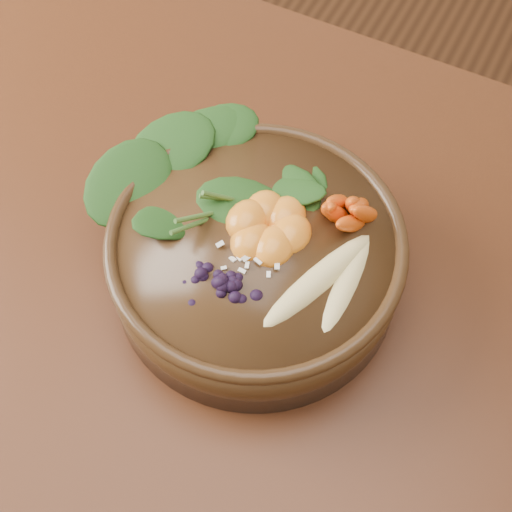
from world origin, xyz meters
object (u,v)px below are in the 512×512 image
Objects in this scene: banana_halves at (334,274)px; kale_heap at (254,163)px; dining_table at (174,284)px; carrot_cluster at (350,186)px; mandarin_cluster at (269,218)px; stoneware_bowl at (256,261)px; blueberry_pile at (220,275)px.

kale_heap is at bearing 156.45° from banana_halves.
dining_table is at bearing -171.68° from banana_halves.
carrot_cluster reaches higher than kale_heap.
kale_heap is 0.16m from banana_halves.
mandarin_cluster is at bearing -50.24° from kale_heap.
mandarin_cluster is (-0.07, -0.06, -0.03)m from carrot_cluster.
dining_table is 7.50× the size of kale_heap.
carrot_cluster is at bearing 47.86° from stoneware_bowl.
stoneware_bowl is 3.62× the size of carrot_cluster.
kale_heap is at bearing 118.42° from stoneware_bowl.
mandarin_cluster reaches higher than dining_table.
banana_halves is at bearing -0.13° from dining_table.
dining_table is 4.92× the size of stoneware_bowl.
mandarin_cluster is at bearing 75.21° from stoneware_bowl.
blueberry_pile is at bearing -109.55° from carrot_cluster.
blueberry_pile is at bearing -141.51° from banana_halves.
dining_table is 0.23m from kale_heap.
banana_halves is at bearing 30.03° from blueberry_pile.
kale_heap is 0.11m from carrot_cluster.
dining_table is at bearing -166.84° from mandarin_cluster.
dining_table is 0.18m from stoneware_bowl.
dining_table is 15.50× the size of mandarin_cluster.
mandarin_cluster is at bearing 13.16° from dining_table.
blueberry_pile reaches higher than mandarin_cluster.
carrot_cluster reaches higher than mandarin_cluster.
stoneware_bowl is 0.14m from carrot_cluster.
stoneware_bowl is at bearing -177.26° from banana_halves.
carrot_cluster is at bearing 2.06° from kale_heap.
carrot_cluster is (0.11, 0.00, 0.02)m from kale_heap.
banana_halves is at bearing -5.71° from stoneware_bowl.
carrot_cluster is 0.87× the size of mandarin_cluster.
kale_heap reaches higher than dining_table.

